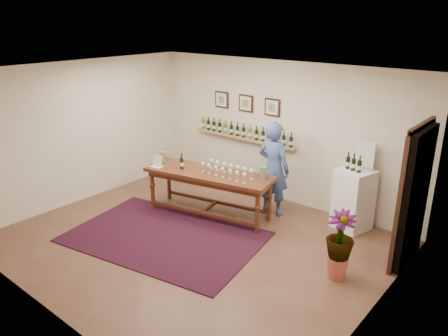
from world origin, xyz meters
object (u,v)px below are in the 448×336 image
Objects in this scene: potted_plant at (339,245)px; person at (273,169)px; display_pedestal at (353,200)px; tasting_table at (209,179)px.

person is at bearing 147.58° from potted_plant.
display_pedestal reaches higher than potted_plant.
potted_plant is (0.51, -1.61, -0.02)m from display_pedestal.
person reaches higher than display_pedestal.
tasting_table is 2.85m from potted_plant.
person is at bearing -165.74° from display_pedestal.
tasting_table is 2.32× the size of display_pedestal.
tasting_table is at bearing -152.32° from display_pedestal.
display_pedestal is 1.69m from potted_plant.
tasting_table is 2.83× the size of potted_plant.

